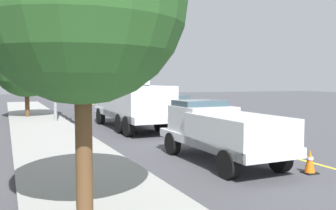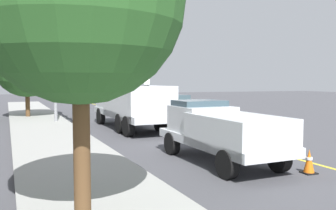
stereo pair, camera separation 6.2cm
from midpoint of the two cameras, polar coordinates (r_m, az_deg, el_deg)
name	(u,v)px [view 1 (the left image)]	position (r m, az deg, el deg)	size (l,w,h in m)	color
ground	(183,128)	(20.94, 2.31, -3.75)	(120.00, 120.00, 0.00)	#47474C
sidewalk_far_side	(50,135)	(18.80, -18.45, -4.64)	(60.00, 3.60, 0.12)	#9E9E99
lane_centre_stripe	(183,128)	(20.94, 2.31, -3.74)	(50.00, 0.16, 0.01)	yellow
utility_bucket_truck	(131,101)	(20.90, -6.02, 0.67)	(8.39, 3.51, 7.13)	silver
service_pickup_truck	(221,130)	(12.24, 8.39, -3.98)	(5.77, 2.60, 2.06)	silver
passing_minivan	(172,103)	(28.47, 0.52, 0.26)	(4.95, 2.32, 1.69)	tan
traffic_cone_leading	(310,162)	(11.65, 21.62, -8.41)	(0.40, 0.40, 0.74)	black
traffic_cone_mid_front	(195,129)	(18.05, 4.21, -3.89)	(0.40, 0.40, 0.70)	black
traffic_cone_mid_rear	(138,114)	(25.76, -4.97, -1.45)	(0.40, 0.40, 0.79)	black
traffic_signal_mast	(59,26)	(22.42, -17.14, 11.97)	(7.51, 0.97, 8.39)	gray
street_tree_right	(26,65)	(28.53, -21.81, 5.95)	(4.75, 4.75, 6.32)	brown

